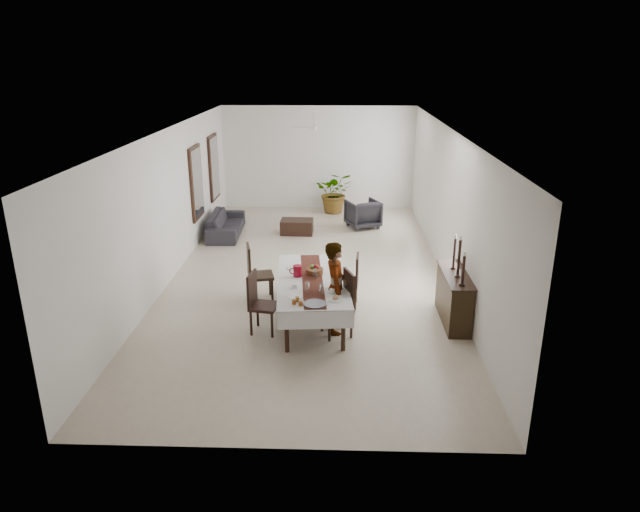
{
  "coord_description": "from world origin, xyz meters",
  "views": [
    {
      "loc": [
        0.65,
        -11.9,
        4.66
      ],
      "look_at": [
        0.31,
        -1.7,
        1.05
      ],
      "focal_mm": 32.0,
      "sensor_mm": 36.0,
      "label": 1
    }
  ],
  "objects_px": {
    "dining_table_top": "(312,281)",
    "sideboard_body": "(454,298)",
    "red_pitcher": "(298,271)",
    "woman": "(336,288)",
    "sofa": "(226,224)"
  },
  "relations": [
    {
      "from": "sideboard_body",
      "to": "sofa",
      "type": "bearing_deg",
      "value": 134.95
    },
    {
      "from": "sideboard_body",
      "to": "sofa",
      "type": "height_order",
      "value": "sideboard_body"
    },
    {
      "from": "dining_table_top",
      "to": "red_pitcher",
      "type": "distance_m",
      "value": 0.34
    },
    {
      "from": "woman",
      "to": "sofa",
      "type": "relative_size",
      "value": 0.81
    },
    {
      "from": "sideboard_body",
      "to": "sofa",
      "type": "distance_m",
      "value": 7.36
    },
    {
      "from": "woman",
      "to": "dining_table_top",
      "type": "bearing_deg",
      "value": 41.87
    },
    {
      "from": "red_pitcher",
      "to": "woman",
      "type": "relative_size",
      "value": 0.13
    },
    {
      "from": "dining_table_top",
      "to": "sideboard_body",
      "type": "xyz_separation_m",
      "value": [
        2.59,
        0.04,
        -0.32
      ]
    },
    {
      "from": "red_pitcher",
      "to": "woman",
      "type": "bearing_deg",
      "value": -39.51
    },
    {
      "from": "dining_table_top",
      "to": "red_pitcher",
      "type": "height_order",
      "value": "red_pitcher"
    },
    {
      "from": "red_pitcher",
      "to": "sideboard_body",
      "type": "height_order",
      "value": "red_pitcher"
    },
    {
      "from": "woman",
      "to": "sideboard_body",
      "type": "distance_m",
      "value": 2.25
    },
    {
      "from": "dining_table_top",
      "to": "sideboard_body",
      "type": "relative_size",
      "value": 1.69
    },
    {
      "from": "red_pitcher",
      "to": "woman",
      "type": "distance_m",
      "value": 0.92
    },
    {
      "from": "sideboard_body",
      "to": "red_pitcher",
      "type": "bearing_deg",
      "value": 178.01
    }
  ]
}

